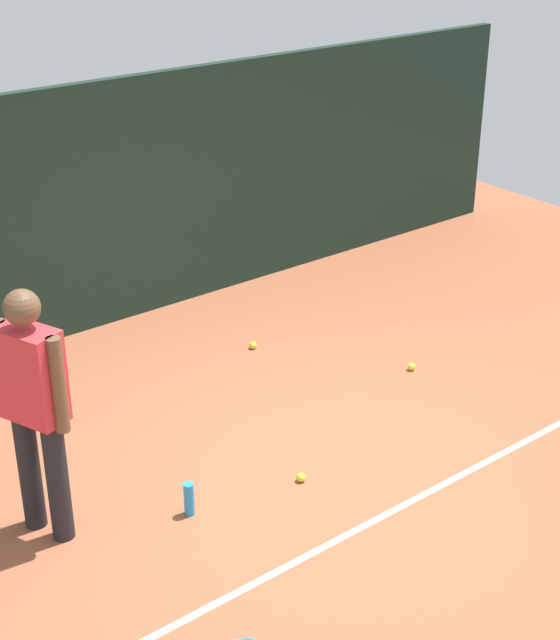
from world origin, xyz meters
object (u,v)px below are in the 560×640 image
at_px(tennis_ball_by_fence, 411,367).
at_px(water_bottle, 189,499).
at_px(tennis_player, 34,401).
at_px(tennis_ball_near_player, 253,345).
at_px(tennis_ball_far_left, 301,477).

distance_m(tennis_ball_by_fence, water_bottle, 2.61).
distance_m(tennis_player, tennis_ball_by_fence, 3.50).
height_order(tennis_ball_near_player, tennis_ball_by_fence, same).
bearing_deg(tennis_ball_near_player, tennis_ball_by_fence, -54.26).
height_order(tennis_player, tennis_ball_near_player, tennis_player).
xyz_separation_m(tennis_ball_by_fence, tennis_ball_far_left, (-1.75, -0.67, 0.00)).
height_order(tennis_ball_far_left, water_bottle, water_bottle).
height_order(tennis_player, water_bottle, tennis_player).
bearing_deg(tennis_ball_by_fence, water_bottle, -168.97).
relative_size(tennis_ball_far_left, water_bottle, 0.28).
height_order(tennis_ball_by_fence, tennis_ball_far_left, same).
bearing_deg(tennis_player, tennis_ball_by_fence, -109.50).
xyz_separation_m(tennis_player, tennis_ball_by_fence, (3.37, 0.08, -0.93)).
distance_m(tennis_ball_by_fence, tennis_ball_far_left, 1.88).
relative_size(tennis_ball_near_player, tennis_ball_far_left, 1.00).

